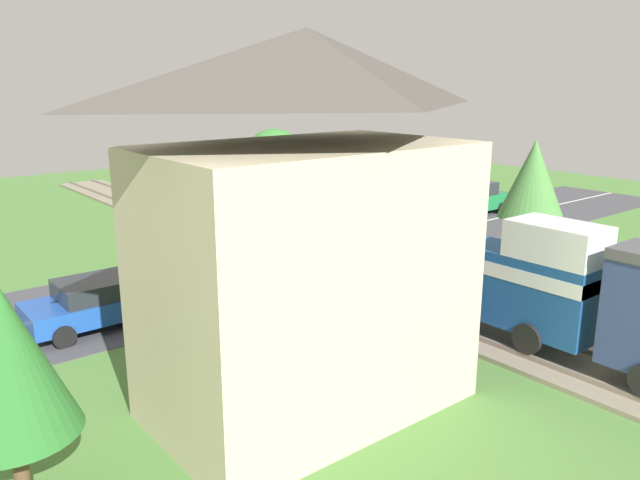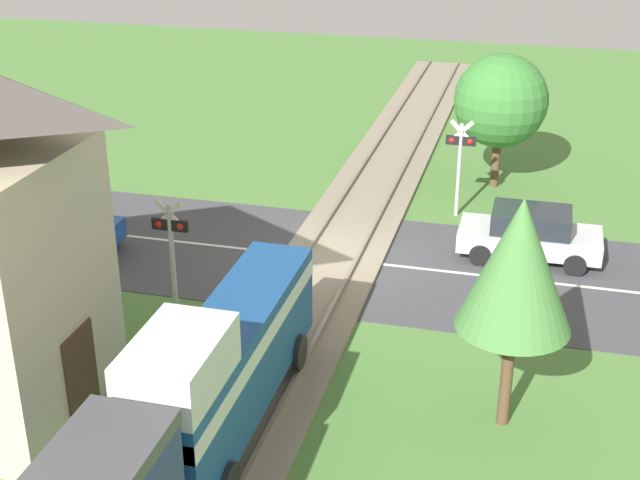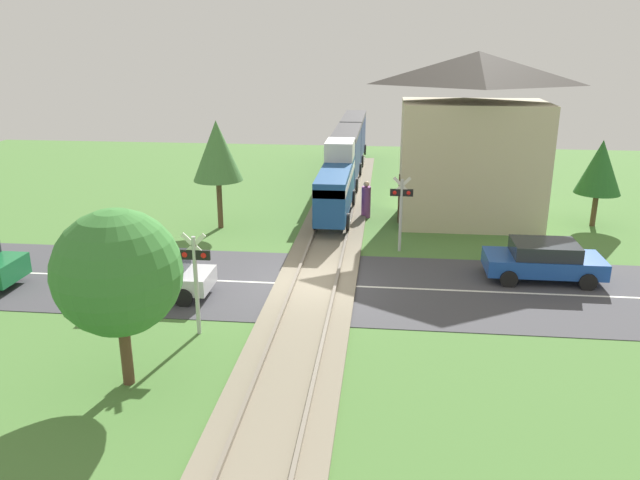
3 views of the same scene
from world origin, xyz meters
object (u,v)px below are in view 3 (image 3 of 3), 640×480
crossing_signal_east_approach (401,204)px  train (347,154)px  station_building (472,142)px  pedestrian_by_station (366,201)px  car_far_side (543,260)px  crossing_signal_west_approach (195,270)px  car_near_crossing (154,274)px

crossing_signal_east_approach → train: bearing=104.4°
station_building → pedestrian_by_station: bearing=175.7°
station_building → crossing_signal_east_approach: bearing=-125.0°
car_far_side → station_building: bearing=104.3°
crossing_signal_west_approach → car_near_crossing: bearing=131.3°
car_far_side → station_building: 7.93m
crossing_signal_west_approach → pedestrian_by_station: bearing=71.6°
train → pedestrian_by_station: size_ratio=12.02×
car_near_crossing → crossing_signal_west_approach: 3.66m
car_near_crossing → car_far_side: car_near_crossing is taller
train → crossing_signal_west_approach: bearing=-98.6°
train → car_near_crossing: 17.67m
car_near_crossing → crossing_signal_west_approach: (2.28, -2.60, 1.20)m
car_far_side → pedestrian_by_station: 9.92m
crossing_signal_west_approach → crossing_signal_east_approach: same height
car_far_side → crossing_signal_east_approach: bearing=152.4°
train → crossing_signal_east_approach: 11.74m
crossing_signal_east_approach → pedestrian_by_station: bearing=107.5°
crossing_signal_west_approach → crossing_signal_east_approach: 9.97m
pedestrian_by_station → crossing_signal_east_approach: bearing=-72.5°
pedestrian_by_station → car_far_side: bearing=-48.9°
crossing_signal_west_approach → pedestrian_by_station: size_ratio=1.73×
train → pedestrian_by_station: train is taller
station_building → car_near_crossing: bearing=-138.5°
crossing_signal_east_approach → car_far_side: bearing=-27.6°
crossing_signal_east_approach → pedestrian_by_station: (-1.54, 4.88, -1.15)m
car_far_side → pedestrian_by_station: bearing=131.1°
car_near_crossing → crossing_signal_east_approach: 9.88m
train → station_building: station_building is taller
train → crossing_signal_east_approach: size_ratio=6.95×
crossing_signal_west_approach → station_building: (9.02, 12.60, 1.76)m
crossing_signal_west_approach → train: bearing=81.4°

